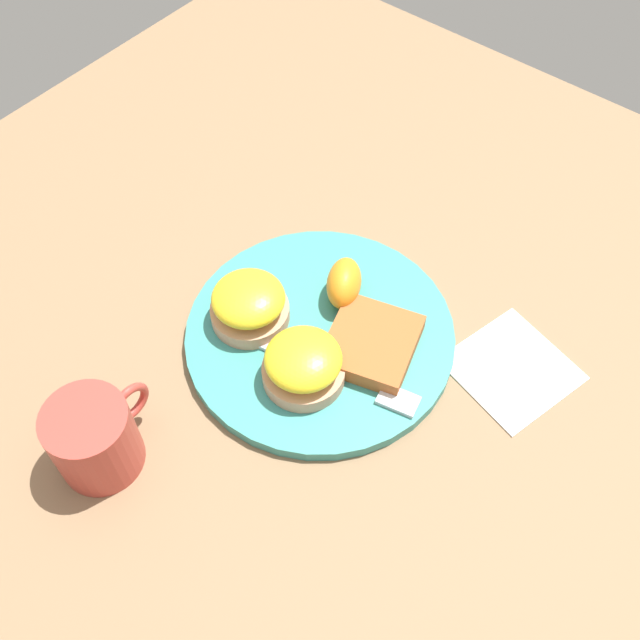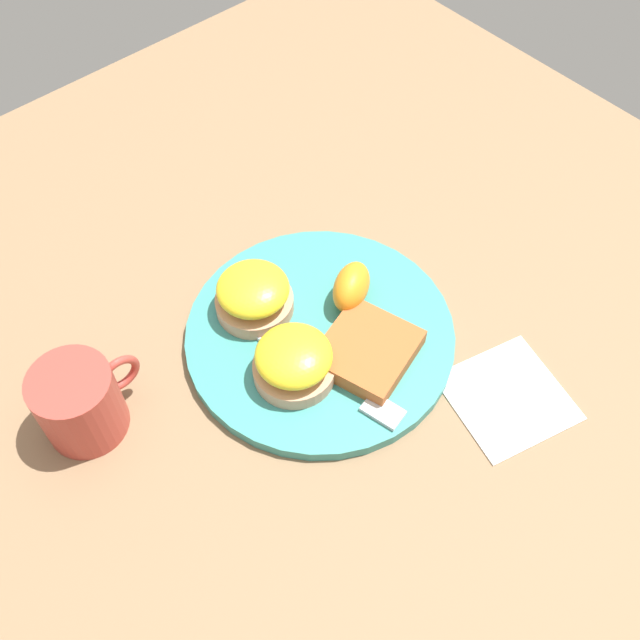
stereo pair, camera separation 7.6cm
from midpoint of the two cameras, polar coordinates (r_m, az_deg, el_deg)
name	(u,v)px [view 2 (the right image)]	position (r m, az deg, el deg)	size (l,w,h in m)	color
ground_plane	(320,339)	(0.79, 2.75, -1.64)	(1.10, 1.10, 0.00)	#846647
plate	(320,335)	(0.78, 2.78, -1.35)	(0.28, 0.28, 0.01)	teal
sandwich_benedict_left	(254,295)	(0.77, -2.30, 1.75)	(0.08, 0.08, 0.05)	tan
sandwich_benedict_right	(294,361)	(0.72, 0.98, -3.37)	(0.08, 0.08, 0.05)	tan
hashbrown_patty	(367,350)	(0.75, 6.51, -2.51)	(0.09, 0.09, 0.02)	#AD582A
orange_wedge	(351,287)	(0.78, 5.17, 2.35)	(0.06, 0.04, 0.04)	orange
fork	(330,378)	(0.74, 3.68, -4.68)	(0.06, 0.19, 0.00)	silver
cup	(80,402)	(0.72, -14.99, -6.31)	(0.11, 0.08, 0.08)	#B23D33
napkin	(508,397)	(0.78, 16.87, -5.83)	(0.11, 0.11, 0.00)	white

